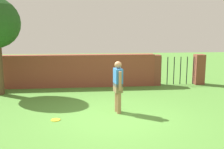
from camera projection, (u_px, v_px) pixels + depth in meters
The scene contains 5 objects.
ground_plane at pixel (116, 118), 7.88m from camera, with size 40.00×40.00×0.00m, color #4C8433.
brick_wall at pixel (71, 71), 11.93m from camera, with size 7.48×0.50×1.45m, color brown.
person at pixel (118, 84), 8.26m from camera, with size 0.28×0.53×1.62m.
fence_gate at pixel (177, 70), 12.41m from camera, with size 2.54×0.44×1.40m.
frisbee_yellow at pixel (56, 120), 7.69m from camera, with size 0.27×0.27×0.02m, color yellow.
Camera 1 is at (-0.85, -7.49, 2.64)m, focal length 42.83 mm.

